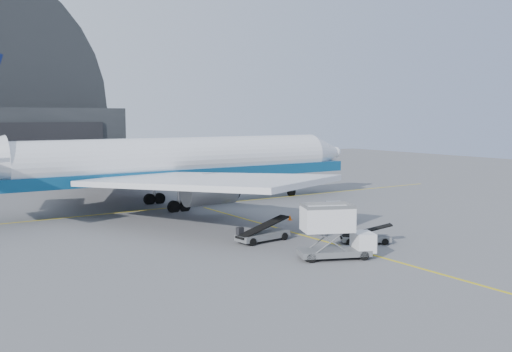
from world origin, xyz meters
TOP-DOWN VIEW (x-y plane):
  - ground at (0.00, 0.00)m, footprint 200.00×200.00m
  - taxi_lines at (0.00, 12.67)m, footprint 80.00×42.12m
  - distant_bldg_a at (38.00, 72.00)m, footprint 14.00×8.00m
  - distant_bldg_b at (55.00, 68.00)m, footprint 8.00×6.00m
  - airliner at (-3.76, 20.42)m, footprint 53.98×52.35m
  - catering_truck at (-3.28, -8.69)m, footprint 6.06×4.14m
  - pushback_tug at (6.82, 3.17)m, footprint 4.82×3.67m
  - belt_loader_a at (-4.49, -0.87)m, footprint 5.29×2.27m
  - belt_loader_b at (2.38, -6.25)m, footprint 4.20×3.37m
  - traffic_cone at (3.52, 5.85)m, footprint 0.40×0.40m

SIDE VIEW (x-z plane):
  - ground at x=0.00m, z-range 0.00..0.00m
  - distant_bldg_a at x=38.00m, z-range -2.00..2.00m
  - distant_bldg_b at x=55.00m, z-range -1.40..1.40m
  - taxi_lines at x=0.00m, z-range 0.00..0.02m
  - traffic_cone at x=3.52m, z-range -0.01..0.56m
  - belt_loader_b at x=2.38m, z-range -0.32..1.34m
  - belt_loader_a at x=-4.49m, z-range -0.38..1.60m
  - pushback_tug at x=6.82m, z-range -0.25..1.74m
  - catering_truck at x=-3.28m, z-range 0.02..3.94m
  - airliner at x=-3.76m, z-range -4.17..14.77m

